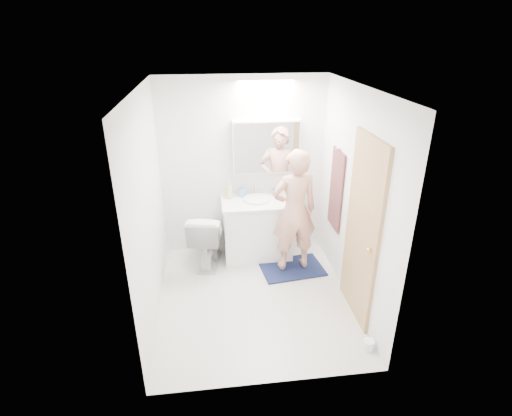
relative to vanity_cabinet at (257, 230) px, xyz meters
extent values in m
plane|color=silver|center=(-0.16, -0.96, -0.39)|extent=(2.50, 2.50, 0.00)
plane|color=white|center=(-0.16, -0.96, 2.01)|extent=(2.50, 2.50, 0.00)
plane|color=white|center=(-0.16, 0.29, 0.81)|extent=(2.50, 0.00, 2.50)
plane|color=white|center=(-0.16, -2.21, 0.81)|extent=(2.50, 0.00, 2.50)
plane|color=white|center=(-1.26, -0.96, 0.81)|extent=(0.00, 2.50, 2.50)
plane|color=white|center=(0.94, -0.96, 0.81)|extent=(0.00, 2.50, 2.50)
cube|color=white|center=(0.00, 0.00, 0.00)|extent=(0.90, 0.55, 0.78)
cube|color=white|center=(0.00, 0.00, 0.41)|extent=(0.95, 0.58, 0.04)
cylinder|color=silver|center=(0.00, 0.03, 0.45)|extent=(0.36, 0.36, 0.03)
cylinder|color=#B5B5B9|center=(0.00, 0.22, 0.51)|extent=(0.02, 0.02, 0.16)
cube|color=white|center=(0.14, 0.21, 1.11)|extent=(0.88, 0.14, 0.70)
cube|color=silver|center=(0.14, 0.13, 1.11)|extent=(0.84, 0.01, 0.66)
imported|color=white|center=(-0.68, -0.11, -0.01)|extent=(0.56, 0.82, 0.77)
cube|color=#162445|center=(0.41, -0.42, -0.38)|extent=(0.86, 0.64, 0.02)
imported|color=tan|center=(0.41, -0.42, 0.45)|extent=(0.62, 0.45, 1.59)
cube|color=tan|center=(0.92, -1.31, 0.61)|extent=(0.04, 0.80, 2.00)
sphere|color=gold|center=(0.88, -1.61, 0.56)|extent=(0.06, 0.06, 0.06)
cube|color=#121E38|center=(0.92, -0.41, 0.71)|extent=(0.02, 0.42, 1.00)
cylinder|color=silver|center=(0.91, -0.41, 1.23)|extent=(0.07, 0.02, 0.02)
imported|color=#CEC785|center=(-0.36, 0.15, 0.55)|extent=(0.12, 0.12, 0.24)
imported|color=#62A7D3|center=(-0.18, 0.18, 0.51)|extent=(0.11, 0.11, 0.17)
imported|color=#4468CC|center=(0.28, 0.16, 0.47)|extent=(0.13, 0.13, 0.09)
cylinder|color=white|center=(0.87, -1.92, -0.34)|extent=(0.11, 0.11, 0.10)
camera|label=1|loc=(-0.62, -4.78, 2.53)|focal=27.89mm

